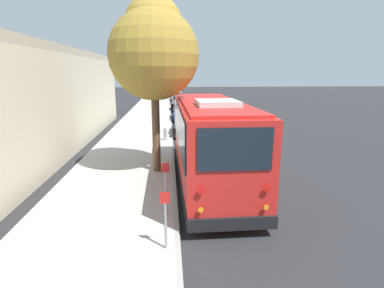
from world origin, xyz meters
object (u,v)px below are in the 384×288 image
object	(u,v)px
parked_sedan_black	(185,126)
fire_hydrant	(165,134)
parked_sedan_gray	(178,100)
sign_post_far	(166,188)
parked_sedan_blue	(182,113)
sign_post_near	(165,220)
street_tree	(154,49)
shuttle_bus	(210,138)
parked_sedan_maroon	(180,106)
parked_sedan_white	(177,97)

from	to	relation	value
parked_sedan_black	fire_hydrant	world-z (taller)	parked_sedan_black
parked_sedan_gray	sign_post_far	xyz separation A→B (m)	(-33.02, 1.44, 0.41)
parked_sedan_blue	sign_post_near	size ratio (longest dim) A/B	3.10
parked_sedan_gray	street_tree	bearing A→B (deg)	177.21
street_tree	sign_post_far	xyz separation A→B (m)	(-4.33, -0.43, -4.27)
fire_hydrant	sign_post_near	bearing A→B (deg)	-179.42
parked_sedan_black	fire_hydrant	distance (m)	2.90
shuttle_bus	parked_sedan_maroon	distance (m)	22.90
sign_post_near	sign_post_far	xyz separation A→B (m)	(1.79, 0.00, 0.08)
street_tree	parked_sedan_white	bearing A→B (deg)	-3.08
parked_sedan_black	street_tree	world-z (taller)	street_tree
sign_post_near	street_tree	bearing A→B (deg)	4.01
parked_sedan_maroon	fire_hydrant	size ratio (longest dim) A/B	5.57
parked_sedan_black	parked_sedan_maroon	world-z (taller)	parked_sedan_black
parked_sedan_maroon	parked_sedan_gray	distance (m)	7.18
street_tree	sign_post_near	bearing A→B (deg)	-175.99
street_tree	shuttle_bus	bearing A→B (deg)	-122.24
fire_hydrant	parked_sedan_blue	bearing A→B (deg)	-9.29
parked_sedan_black	parked_sedan_maroon	size ratio (longest dim) A/B	0.94
sign_post_far	fire_hydrant	bearing A→B (deg)	0.68
parked_sedan_black	parked_sedan_blue	xyz separation A→B (m)	(6.76, -0.11, 0.04)
sign_post_near	parked_sedan_gray	bearing A→B (deg)	-2.38
parked_sedan_black	parked_sedan_maroon	distance (m)	13.02
parked_sedan_white	sign_post_near	bearing A→B (deg)	176.17
parked_sedan_white	parked_sedan_gray	bearing A→B (deg)	178.37
parked_sedan_black	parked_sedan_white	world-z (taller)	parked_sedan_white
shuttle_bus	parked_sedan_black	bearing A→B (deg)	1.91
sign_post_far	shuttle_bus	bearing A→B (deg)	-29.89
parked_sedan_black	parked_sedan_white	xyz separation A→B (m)	(25.93, -0.14, 0.03)
parked_sedan_blue	parked_sedan_maroon	bearing A→B (deg)	0.65
parked_sedan_blue	parked_sedan_white	xyz separation A→B (m)	(19.17, -0.03, -0.00)
shuttle_bus	parked_sedan_black	world-z (taller)	shuttle_bus
parked_sedan_maroon	fire_hydrant	bearing A→B (deg)	169.96
shuttle_bus	sign_post_near	xyz separation A→B (m)	(-4.77, 1.71, -0.94)
parked_sedan_blue	parked_sedan_gray	xyz separation A→B (m)	(13.43, -0.05, -0.04)
parked_sedan_blue	parked_sedan_gray	bearing A→B (deg)	0.42
street_tree	parked_sedan_maroon	bearing A→B (deg)	-4.84
parked_sedan_black	parked_sedan_gray	xyz separation A→B (m)	(20.20, -0.16, -0.00)
sign_post_far	parked_sedan_blue	bearing A→B (deg)	-4.08
sign_post_far	fire_hydrant	world-z (taller)	sign_post_far
parked_sedan_black	sign_post_near	world-z (taller)	sign_post_near
parked_sedan_blue	parked_sedan_gray	size ratio (longest dim) A/B	1.09
shuttle_bus	parked_sedan_gray	size ratio (longest dim) A/B	2.10
parked_sedan_white	street_tree	bearing A→B (deg)	175.10
parked_sedan_white	street_tree	world-z (taller)	street_tree
street_tree	sign_post_far	world-z (taller)	street_tree
parked_sedan_black	fire_hydrant	bearing A→B (deg)	154.10
street_tree	parked_sedan_black	bearing A→B (deg)	-11.40
street_tree	sign_post_near	xyz separation A→B (m)	(-6.12, -0.43, -4.36)
parked_sedan_maroon	sign_post_near	world-z (taller)	sign_post_near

